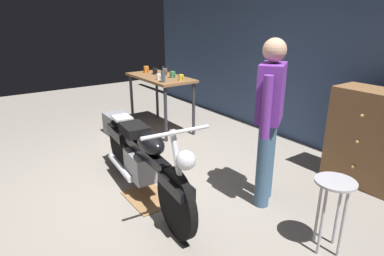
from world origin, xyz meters
The scene contains 16 objects.
ground_plane centered at (0.00, 0.00, 0.00)m, with size 12.00×12.00×0.00m, color gray.
back_wall centered at (0.00, 2.80, 1.55)m, with size 8.00×0.12×3.10m, color #384C70.
workbench centered at (-1.84, 1.35, 0.79)m, with size 1.30×0.64×0.90m.
motorcycle centered at (0.00, 0.06, 0.45)m, with size 2.19×0.60×1.00m.
person_standing centered at (0.80, 1.05, 0.93)m, with size 0.39×0.49×1.67m.
shop_stool centered at (1.64, 0.91, 0.50)m, with size 0.32×0.32×0.64m.
wooden_dresser centered at (1.18, 2.30, 0.55)m, with size 0.80×0.47×1.10m.
drip_tray centered at (0.08, 0.07, 0.01)m, with size 0.56×0.40×0.01m, color olive.
storage_bin centered at (-1.99, 0.60, 0.17)m, with size 0.44×0.32×0.34m, color gray.
mug_green_speckled centered at (-1.60, 1.45, 0.95)m, with size 0.12×0.09×0.10m.
mug_black_matte centered at (-2.05, 1.38, 0.95)m, with size 0.12×0.08×0.11m.
mug_brown_stoneware centered at (-1.89, 1.48, 0.95)m, with size 0.12×0.09×0.11m.
mug_white_ceramic centered at (-1.59, 1.19, 0.95)m, with size 0.11×0.08×0.09m.
mug_yellow_tall centered at (-1.33, 1.44, 0.95)m, with size 0.11×0.08×0.09m.
mug_orange_travel centered at (-2.29, 1.34, 0.96)m, with size 0.13×0.09×0.11m.
bottle centered at (-1.37, 1.14, 1.00)m, with size 0.06×0.06×0.24m.
Camera 1 is at (2.84, -1.31, 1.87)m, focal length 30.54 mm.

